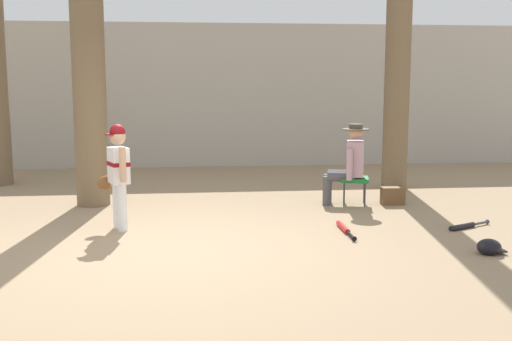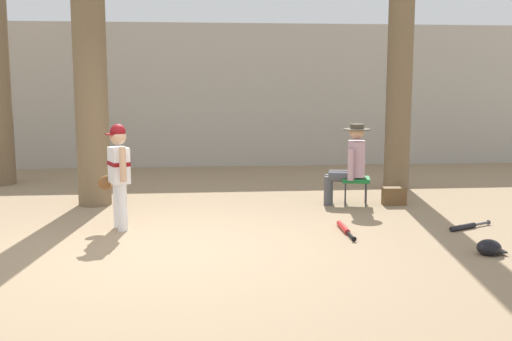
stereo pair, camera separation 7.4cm
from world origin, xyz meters
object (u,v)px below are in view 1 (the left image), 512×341
Objects in this scene: tree_near_player at (88,64)px; young_ballplayer at (118,170)px; seated_spectator at (348,162)px; batting_helmet_black at (489,247)px; folding_stool at (355,180)px; handbag_beside_stool at (393,196)px; tree_behind_spectator at (398,43)px; bat_red_barrel at (344,228)px; bat_black_composite at (465,226)px.

tree_near_player is 2.15m from young_ballplayer.
tree_near_player is at bearing 174.37° from seated_spectator.
seated_spectator is 3.94× the size of batting_helmet_black.
seated_spectator is at bearing 165.82° from folding_stool.
handbag_beside_stool is (0.57, -0.06, -0.23)m from folding_stool.
tree_near_player is 9.93× the size of folding_stool.
handbag_beside_stool is (0.67, -0.08, -0.51)m from seated_spectator.
tree_near_player is at bearing 174.18° from handbag_beside_stool.
young_ballplayer is at bearing -159.96° from folding_stool.
tree_near_player is 14.19× the size of handbag_beside_stool.
tree_behind_spectator is (4.92, 0.95, 0.38)m from tree_near_player.
tree_behind_spectator is 16.64× the size of handbag_beside_stool.
handbag_beside_stool is (4.43, -0.45, -1.94)m from tree_near_player.
tree_behind_spectator is at bearing 61.17° from bat_red_barrel.
folding_stool is at bearing 70.84° from bat_red_barrel.
young_ballplayer is (-4.37, -2.55, -1.70)m from tree_behind_spectator.
seated_spectator is (3.76, -0.37, -1.43)m from tree_near_player.
folding_stool is at bearing 104.70° from batting_helmet_black.
tree_behind_spectator is 8.51× the size of bat_black_composite.
young_ballplayer is 4.09m from handbag_beside_stool.
young_ballplayer is at bearing -70.91° from tree_near_player.
folding_stool is at bearing 174.36° from handbag_beside_stool.
young_ballplayer reaches higher than seated_spectator.
seated_spectator is (-0.10, 0.02, 0.28)m from folding_stool.
young_ballplayer reaches higher than folding_stool.
handbag_beside_stool is 1.63m from bat_black_composite.
seated_spectator is 1.81× the size of bat_black_composite.
seated_spectator is at bearing 122.84° from bat_black_composite.
tree_behind_spectator is 4.34× the size of young_ballplayer.
seated_spectator is at bearing -5.63° from tree_near_player.
tree_behind_spectator is 4.14m from bat_red_barrel.
bat_black_composite is at bearing -59.19° from folding_stool.
bat_black_composite is at bearing -75.67° from handbag_beside_stool.
tree_near_player reaches higher than bat_black_composite.
bat_red_barrel is (-0.46, -1.62, -0.61)m from seated_spectator.
batting_helmet_black is at bearing -42.16° from bat_red_barrel.
seated_spectator reaches higher than bat_black_composite.
handbag_beside_stool is at bearing 16.51° from young_ballplayer.
tree_near_player is at bearing 174.15° from folding_stool.
young_ballplayer is at bearing -149.71° from tree_behind_spectator.
seated_spectator is at bearing 74.18° from bat_red_barrel.
batting_helmet_black is at bearing -75.30° from folding_stool.
seated_spectator reaches higher than batting_helmet_black.
tree_near_player is 0.85× the size of tree_behind_spectator.
folding_stool is at bearing -128.33° from tree_behind_spectator.
folding_stool reaches higher than handbag_beside_stool.
folding_stool is (3.30, 1.20, -0.38)m from young_ballplayer.
seated_spectator is 1.79m from bat_red_barrel.
folding_stool reaches higher than bat_red_barrel.
bat_red_barrel is 1.72m from batting_helmet_black.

